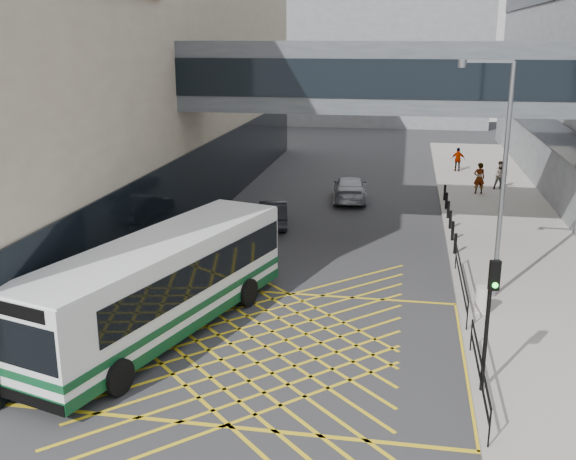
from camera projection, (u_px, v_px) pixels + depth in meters
The scene contains 18 objects.
ground at pixel (265, 347), 20.69m from camera, with size 120.00×120.00×0.00m, color #333335.
building_whsmith at pixel (2, 59), 36.65m from camera, with size 24.17×42.00×16.00m.
building_far at pixel (358, 38), 75.31m from camera, with size 28.00×16.00×18.00m, color slate.
skybridge at pixel (387, 76), 29.47m from camera, with size 20.00×4.10×3.00m.
pavement at pixel (505, 227), 33.35m from camera, with size 6.00×54.00×0.16m, color gray.
box_junction at pixel (265, 346), 20.69m from camera, with size 12.00×9.00×0.01m.
bus at pixel (163, 283), 21.24m from camera, with size 5.64×11.41×3.13m.
car_white at pixel (217, 272), 24.98m from camera, with size 1.98×4.83×1.54m, color white.
car_dark at pixel (273, 213), 33.83m from camera, with size 1.62×4.14×1.29m, color black.
car_silver at pixel (350, 188), 39.01m from camera, with size 2.01×4.77×1.48m, color #9B9CA4.
traffic_light at pixel (490, 307), 17.08m from camera, with size 0.29×0.44×3.69m.
street_lamp at pixel (499, 167), 23.04m from camera, with size 1.88×0.30×8.28m.
litter_bin at pixel (483, 300), 22.76m from camera, with size 0.52×0.52×0.90m, color #ADA89E.
kerb_railings at pixel (468, 311), 21.10m from camera, with size 0.05×12.54×1.00m.
bollards at pixel (449, 214), 33.66m from camera, with size 0.14×10.14×0.90m.
pedestrian_a at pixel (479, 178), 39.93m from camera, with size 0.74×0.53×1.85m, color gray.
pedestrian_b at pixel (501, 175), 41.05m from camera, with size 0.84×0.49×1.73m, color gray.
pedestrian_c at pixel (458, 160), 46.62m from camera, with size 0.96×0.46×1.63m, color gray.
Camera 1 is at (4.00, -18.48, 9.17)m, focal length 42.00 mm.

